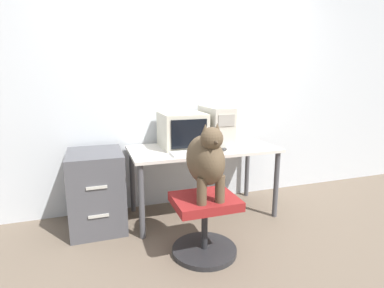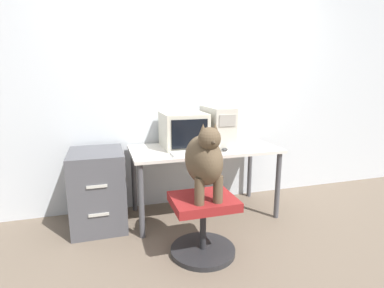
{
  "view_description": "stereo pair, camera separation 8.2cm",
  "coord_description": "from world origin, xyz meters",
  "px_view_note": "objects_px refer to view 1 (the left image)",
  "views": [
    {
      "loc": [
        -1.03,
        -2.37,
        1.37
      ],
      "look_at": [
        -0.21,
        0.05,
        0.82
      ],
      "focal_mm": 28.0,
      "sensor_mm": 36.0,
      "label": 1
    },
    {
      "loc": [
        -0.95,
        -2.39,
        1.37
      ],
      "look_at": [
        -0.21,
        0.05,
        0.82
      ],
      "focal_mm": 28.0,
      "sensor_mm": 36.0,
      "label": 2
    }
  ],
  "objects_px": {
    "keyboard": "(195,153)",
    "filing_cabinet": "(97,190)",
    "crt_monitor": "(182,130)",
    "dog": "(206,159)",
    "pc_tower": "(216,126)",
    "office_chair": "(205,223)"
  },
  "relations": [
    {
      "from": "pc_tower",
      "to": "keyboard",
      "type": "distance_m",
      "value": 0.49
    },
    {
      "from": "dog",
      "to": "filing_cabinet",
      "type": "relative_size",
      "value": 0.81
    },
    {
      "from": "crt_monitor",
      "to": "dog",
      "type": "relative_size",
      "value": 0.77
    },
    {
      "from": "dog",
      "to": "filing_cabinet",
      "type": "xyz_separation_m",
      "value": [
        -0.79,
        0.74,
        -0.42
      ]
    },
    {
      "from": "crt_monitor",
      "to": "office_chair",
      "type": "xyz_separation_m",
      "value": [
        -0.05,
        -0.77,
        -0.62
      ]
    },
    {
      "from": "crt_monitor",
      "to": "dog",
      "type": "height_order",
      "value": "dog"
    },
    {
      "from": "dog",
      "to": "filing_cabinet",
      "type": "distance_m",
      "value": 1.16
    },
    {
      "from": "dog",
      "to": "filing_cabinet",
      "type": "bearing_deg",
      "value": 136.78
    },
    {
      "from": "keyboard",
      "to": "dog",
      "type": "bearing_deg",
      "value": -99.67
    },
    {
      "from": "crt_monitor",
      "to": "keyboard",
      "type": "height_order",
      "value": "crt_monitor"
    },
    {
      "from": "keyboard",
      "to": "office_chair",
      "type": "distance_m",
      "value": 0.65
    },
    {
      "from": "pc_tower",
      "to": "filing_cabinet",
      "type": "height_order",
      "value": "pc_tower"
    },
    {
      "from": "keyboard",
      "to": "filing_cabinet",
      "type": "distance_m",
      "value": 0.98
    },
    {
      "from": "office_chair",
      "to": "filing_cabinet",
      "type": "relative_size",
      "value": 0.72
    },
    {
      "from": "filing_cabinet",
      "to": "keyboard",
      "type": "bearing_deg",
      "value": -17.77
    },
    {
      "from": "keyboard",
      "to": "pc_tower",
      "type": "bearing_deg",
      "value": 42.93
    },
    {
      "from": "keyboard",
      "to": "filing_cabinet",
      "type": "xyz_separation_m",
      "value": [
        -0.87,
        0.28,
        -0.36
      ]
    },
    {
      "from": "crt_monitor",
      "to": "filing_cabinet",
      "type": "xyz_separation_m",
      "value": [
        -0.84,
        -0.04,
        -0.51
      ]
    },
    {
      "from": "keyboard",
      "to": "dog",
      "type": "distance_m",
      "value": 0.48
    },
    {
      "from": "keyboard",
      "to": "filing_cabinet",
      "type": "height_order",
      "value": "keyboard"
    },
    {
      "from": "crt_monitor",
      "to": "pc_tower",
      "type": "relative_size",
      "value": 0.91
    },
    {
      "from": "crt_monitor",
      "to": "pc_tower",
      "type": "distance_m",
      "value": 0.36
    }
  ]
}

